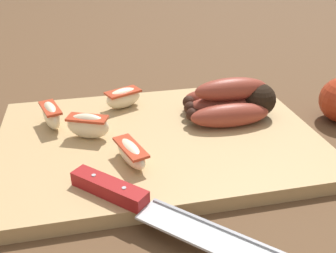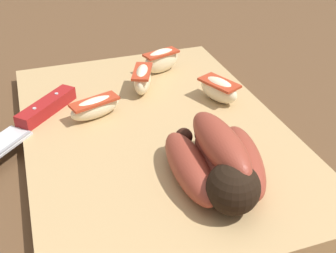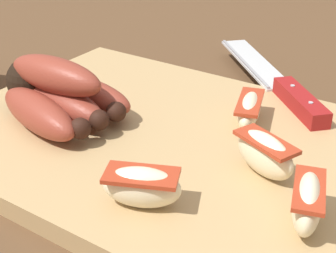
{
  "view_description": "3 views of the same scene",
  "coord_description": "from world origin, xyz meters",
  "px_view_note": "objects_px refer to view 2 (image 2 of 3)",
  "views": [
    {
      "loc": [
        -0.09,
        -0.51,
        0.3
      ],
      "look_at": [
        0.01,
        -0.03,
        0.04
      ],
      "focal_mm": 40.98,
      "sensor_mm": 36.0,
      "label": 1
    },
    {
      "loc": [
        0.45,
        -0.15,
        0.32
      ],
      "look_at": [
        0.03,
        -0.01,
        0.04
      ],
      "focal_mm": 46.14,
      "sensor_mm": 36.0,
      "label": 2
    },
    {
      "loc": [
        -0.23,
        0.34,
        0.26
      ],
      "look_at": [
        -0.0,
        -0.01,
        0.04
      ],
      "focal_mm": 52.38,
      "sensor_mm": 36.0,
      "label": 3
    }
  ],
  "objects_px": {
    "banana_bunch": "(220,163)",
    "apple_wedge_near": "(219,89)",
    "apple_wedge_middle": "(95,107)",
    "chefs_knife": "(22,126)",
    "apple_wedge_extra": "(142,79)",
    "apple_wedge_far": "(161,60)"
  },
  "relations": [
    {
      "from": "apple_wedge_near",
      "to": "apple_wedge_extra",
      "type": "relative_size",
      "value": 1.02
    },
    {
      "from": "banana_bunch",
      "to": "apple_wedge_near",
      "type": "height_order",
      "value": "banana_bunch"
    },
    {
      "from": "banana_bunch",
      "to": "apple_wedge_middle",
      "type": "xyz_separation_m",
      "value": [
        -0.17,
        -0.1,
        -0.01
      ]
    },
    {
      "from": "apple_wedge_near",
      "to": "chefs_knife",
      "type": "bearing_deg",
      "value": -92.0
    },
    {
      "from": "chefs_knife",
      "to": "apple_wedge_extra",
      "type": "bearing_deg",
      "value": 106.83
    },
    {
      "from": "banana_bunch",
      "to": "chefs_knife",
      "type": "distance_m",
      "value": 0.26
    },
    {
      "from": "apple_wedge_near",
      "to": "apple_wedge_extra",
      "type": "distance_m",
      "value": 0.11
    },
    {
      "from": "banana_bunch",
      "to": "apple_wedge_near",
      "type": "relative_size",
      "value": 2.17
    },
    {
      "from": "apple_wedge_near",
      "to": "apple_wedge_extra",
      "type": "xyz_separation_m",
      "value": [
        -0.06,
        -0.09,
        0.0
      ]
    },
    {
      "from": "chefs_knife",
      "to": "apple_wedge_extra",
      "type": "xyz_separation_m",
      "value": [
        -0.05,
        0.17,
        0.01
      ]
    },
    {
      "from": "apple_wedge_extra",
      "to": "apple_wedge_middle",
      "type": "bearing_deg",
      "value": -57.11
    },
    {
      "from": "chefs_knife",
      "to": "apple_wedge_extra",
      "type": "distance_m",
      "value": 0.18
    },
    {
      "from": "banana_bunch",
      "to": "chefs_knife",
      "type": "bearing_deg",
      "value": -132.03
    },
    {
      "from": "chefs_knife",
      "to": "apple_wedge_near",
      "type": "bearing_deg",
      "value": 88.0
    },
    {
      "from": "chefs_knife",
      "to": "apple_wedge_near",
      "type": "xyz_separation_m",
      "value": [
        0.01,
        0.27,
        0.01
      ]
    },
    {
      "from": "banana_bunch",
      "to": "apple_wedge_near",
      "type": "distance_m",
      "value": 0.18
    },
    {
      "from": "apple_wedge_far",
      "to": "apple_wedge_extra",
      "type": "relative_size",
      "value": 0.98
    },
    {
      "from": "apple_wedge_near",
      "to": "apple_wedge_middle",
      "type": "height_order",
      "value": "apple_wedge_near"
    },
    {
      "from": "apple_wedge_middle",
      "to": "chefs_knife",
      "type": "bearing_deg",
      "value": -89.42
    },
    {
      "from": "apple_wedge_middle",
      "to": "apple_wedge_extra",
      "type": "relative_size",
      "value": 1.1
    },
    {
      "from": "chefs_knife",
      "to": "apple_wedge_middle",
      "type": "bearing_deg",
      "value": 90.58
    },
    {
      "from": "apple_wedge_middle",
      "to": "apple_wedge_near",
      "type": "bearing_deg",
      "value": 86.6
    }
  ]
}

